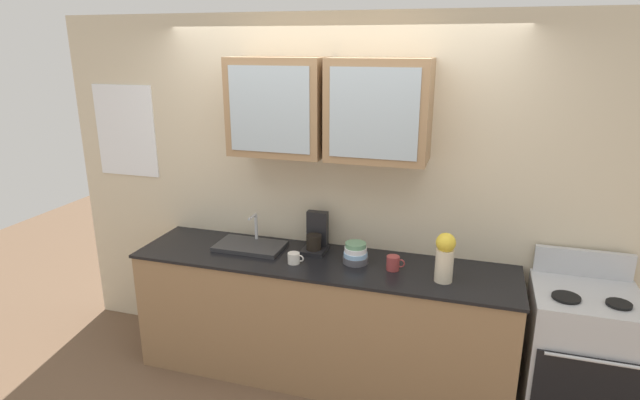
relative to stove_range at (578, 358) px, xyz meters
The scene contains 10 objects.
ground_plane 1.77m from the stove_range, behind, with size 10.00×10.00×0.00m, color brown.
back_wall_unit 2.00m from the stove_range, 169.32° to the left, with size 4.43×0.46×2.59m.
counter 1.71m from the stove_range, behind, with size 2.71×0.65×0.92m.
stove_range is the anchor object (origin of this frame).
sink_faucet 2.33m from the stove_range, behind, with size 0.50×0.30×0.24m.
bowl_stack 1.56m from the stove_range, behind, with size 0.18×0.18×0.15m.
vase 1.07m from the stove_range, behind, with size 0.13×0.13×0.33m.
cup_near_sink 1.94m from the stove_range, behind, with size 0.12×0.08×0.08m.
cup_near_bowls 1.30m from the stove_range, behind, with size 0.13×0.09×0.10m.
coffee_maker 1.89m from the stove_range, behind, with size 0.17×0.20×0.29m.
Camera 1 is at (0.98, -3.20, 2.38)m, focal length 28.98 mm.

